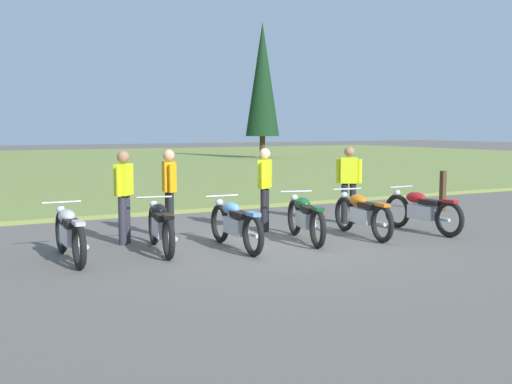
% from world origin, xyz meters
% --- Properties ---
extents(ground_plane, '(140.00, 140.00, 0.00)m').
position_xyz_m(ground_plane, '(0.00, 0.00, 0.00)').
color(ground_plane, '#605B54').
extents(grass_moorland, '(80.00, 44.00, 0.10)m').
position_xyz_m(grass_moorland, '(0.00, 26.69, 0.05)').
color(grass_moorland, olive).
rests_on(grass_moorland, ground).
extents(motorcycle_silver, '(0.62, 2.10, 0.88)m').
position_xyz_m(motorcycle_silver, '(-3.42, 0.44, 0.44)').
color(motorcycle_silver, black).
rests_on(motorcycle_silver, ground).
extents(motorcycle_black, '(0.66, 2.08, 0.88)m').
position_xyz_m(motorcycle_black, '(-1.91, 0.45, 0.44)').
color(motorcycle_black, black).
rests_on(motorcycle_black, ground).
extents(motorcycle_sky_blue, '(0.62, 2.10, 0.88)m').
position_xyz_m(motorcycle_sky_blue, '(-0.71, 0.05, 0.44)').
color(motorcycle_sky_blue, black).
rests_on(motorcycle_sky_blue, ground).
extents(motorcycle_british_green, '(0.80, 2.05, 0.88)m').
position_xyz_m(motorcycle_british_green, '(0.76, 0.10, 0.44)').
color(motorcycle_british_green, black).
rests_on(motorcycle_british_green, ground).
extents(motorcycle_orange, '(0.62, 2.09, 0.88)m').
position_xyz_m(motorcycle_orange, '(1.99, 0.00, 0.44)').
color(motorcycle_orange, black).
rests_on(motorcycle_orange, ground).
extents(motorcycle_red, '(0.62, 2.10, 0.88)m').
position_xyz_m(motorcycle_red, '(3.35, -0.16, 0.44)').
color(motorcycle_red, black).
rests_on(motorcycle_red, ground).
extents(rider_with_back_turned, '(0.40, 0.44, 1.67)m').
position_xyz_m(rider_with_back_turned, '(-2.23, 1.42, 0.95)').
color(rider_with_back_turned, '#2D2D38').
rests_on(rider_with_back_turned, ground).
extents(rider_checking_bike, '(0.40, 0.44, 1.67)m').
position_xyz_m(rider_checking_bike, '(0.66, 1.43, 0.95)').
color(rider_checking_bike, black).
rests_on(rider_checking_bike, ground).
extents(rider_near_row_end, '(0.29, 0.54, 1.67)m').
position_xyz_m(rider_near_row_end, '(-1.28, 1.66, 0.95)').
color(rider_near_row_end, black).
rests_on(rider_near_row_end, ground).
extents(rider_in_hivis_vest, '(0.46, 0.39, 1.67)m').
position_xyz_m(rider_in_hivis_vest, '(2.78, 1.47, 0.95)').
color(rider_in_hivis_vest, black).
rests_on(rider_in_hivis_vest, ground).
extents(trail_marker_post, '(0.12, 0.12, 1.01)m').
position_xyz_m(trail_marker_post, '(6.10, 2.01, 0.50)').
color(trail_marker_post, '#47331E').
rests_on(trail_marker_post, ground).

